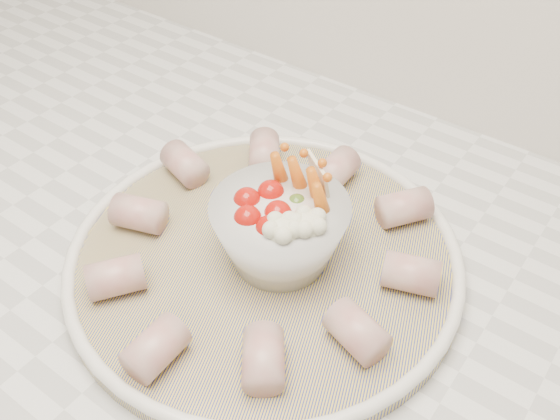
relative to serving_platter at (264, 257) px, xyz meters
The scene contains 3 objects.
serving_platter is the anchor object (origin of this frame).
veggie_bowl 0.04m from the serving_platter, 16.97° to the left, with size 0.12×0.12×0.10m.
cured_meat_rolls 0.02m from the serving_platter, 151.25° to the left, with size 0.31×0.31×0.03m.
Camera 1 is at (0.16, 1.12, 1.35)m, focal length 40.00 mm.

